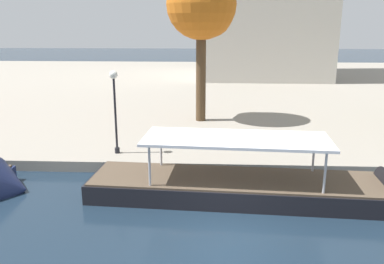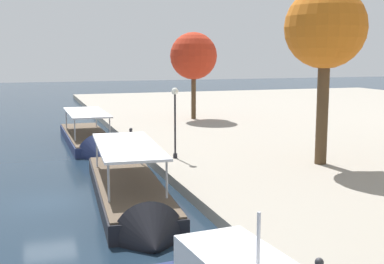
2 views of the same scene
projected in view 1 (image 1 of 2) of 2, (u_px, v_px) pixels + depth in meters
name	position (u px, v px, depth m)	size (l,w,h in m)	color
ground_plane	(227.00, 242.00, 14.17)	(220.00, 220.00, 0.00)	#192838
dock_promenade	(217.00, 87.00, 46.91)	(120.00, 55.00, 0.57)	gray
tour_boat_1	(261.00, 191.00, 17.63)	(14.09, 3.94, 3.93)	black
lamp_post	(115.00, 100.00, 21.33)	(0.44, 0.44, 4.49)	black
tree_1	(202.00, 8.00, 27.59)	(4.80, 4.85, 10.51)	#4C3823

